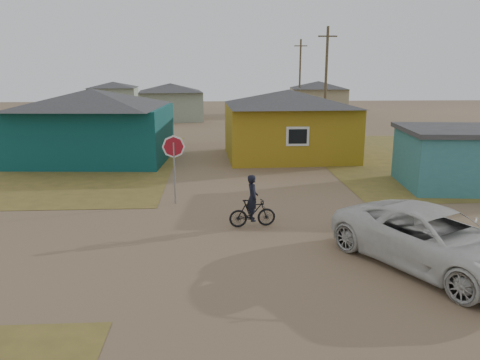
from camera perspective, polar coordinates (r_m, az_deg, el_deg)
name	(u,v)px	position (r m, az deg, el deg)	size (l,w,h in m)	color
ground	(278,246)	(13.96, 4.64, -8.06)	(120.00, 120.00, 0.00)	#7E6448
house_teal	(93,124)	(27.34, -17.44, 6.51)	(8.93, 7.08, 4.00)	#0B3C3D
house_yellow	(289,123)	(27.37, 5.94, 6.96)	(7.72, 6.76, 3.90)	olive
shed_turquoise	(475,158)	(22.75, 26.75, 2.46)	(6.71, 4.93, 2.60)	#377779
house_pale_west	(171,101)	(47.14, -8.44, 9.48)	(7.04, 6.15, 3.60)	gray
house_beige_east	(318,97)	(54.25, 9.49, 9.97)	(6.95, 6.05, 3.60)	#9A906D
house_pale_north	(114,95)	(60.17, -15.16, 9.93)	(6.28, 5.81, 3.40)	gray
utility_pole_near	(326,81)	(35.84, 10.42, 11.80)	(1.40, 0.20, 8.00)	brown
utility_pole_far	(300,77)	(51.70, 7.31, 12.41)	(1.40, 0.20, 8.00)	brown
stop_sign	(174,154)	(17.84, -8.07, 3.14)	(0.84, 0.30, 2.66)	gray
cyclist	(252,208)	(15.37, 1.52, -3.43)	(1.59, 0.61, 1.75)	black
vehicle	(435,240)	(13.25, 22.72, -6.72)	(2.58, 5.60, 1.56)	silver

